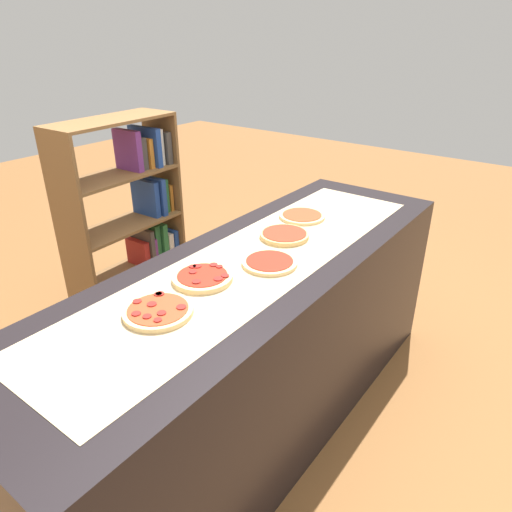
{
  "coord_description": "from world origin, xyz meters",
  "views": [
    {
      "loc": [
        -1.42,
        -1.06,
        1.8
      ],
      "look_at": [
        0.0,
        0.0,
        0.92
      ],
      "focal_mm": 32.7,
      "sensor_mm": 36.0,
      "label": 1
    }
  ],
  "objects_px": {
    "pizza_plain_3": "(284,235)",
    "bookshelf": "(138,223)",
    "pizza_pepperoni_1": "(203,277)",
    "pizza_plain_2": "(270,262)",
    "pizza_pepperoni_0": "(158,311)",
    "pizza_plain_4": "(302,216)"
  },
  "relations": [
    {
      "from": "pizza_pepperoni_1",
      "to": "pizza_plain_3",
      "type": "relative_size",
      "value": 1.03
    },
    {
      "from": "pizza_pepperoni_1",
      "to": "pizza_plain_2",
      "type": "xyz_separation_m",
      "value": [
        0.27,
        -0.13,
        -0.0
      ]
    },
    {
      "from": "pizza_plain_3",
      "to": "bookshelf",
      "type": "relative_size",
      "value": 0.17
    },
    {
      "from": "pizza_pepperoni_0",
      "to": "pizza_plain_4",
      "type": "xyz_separation_m",
      "value": [
        1.07,
        0.08,
        -0.0
      ]
    },
    {
      "from": "pizza_plain_2",
      "to": "pizza_plain_4",
      "type": "height_order",
      "value": "same"
    },
    {
      "from": "pizza_pepperoni_1",
      "to": "pizza_plain_3",
      "type": "bearing_deg",
      "value": -3.01
    },
    {
      "from": "pizza_plain_2",
      "to": "pizza_plain_3",
      "type": "distance_m",
      "value": 0.29
    },
    {
      "from": "pizza_plain_3",
      "to": "bookshelf",
      "type": "distance_m",
      "value": 1.27
    },
    {
      "from": "pizza_pepperoni_0",
      "to": "pizza_pepperoni_1",
      "type": "relative_size",
      "value": 1.02
    },
    {
      "from": "pizza_pepperoni_0",
      "to": "pizza_plain_4",
      "type": "bearing_deg",
      "value": 4.22
    },
    {
      "from": "pizza_pepperoni_1",
      "to": "bookshelf",
      "type": "relative_size",
      "value": 0.18
    },
    {
      "from": "pizza_pepperoni_1",
      "to": "pizza_plain_2",
      "type": "height_order",
      "value": "pizza_pepperoni_1"
    },
    {
      "from": "pizza_pepperoni_1",
      "to": "bookshelf",
      "type": "bearing_deg",
      "value": 61.17
    },
    {
      "from": "pizza_pepperoni_1",
      "to": "bookshelf",
      "type": "distance_m",
      "value": 1.4
    },
    {
      "from": "pizza_pepperoni_0",
      "to": "bookshelf",
      "type": "relative_size",
      "value": 0.18
    },
    {
      "from": "pizza_plain_4",
      "to": "bookshelf",
      "type": "bearing_deg",
      "value": 96.94
    },
    {
      "from": "pizza_pepperoni_0",
      "to": "bookshelf",
      "type": "bearing_deg",
      "value": 53.15
    },
    {
      "from": "pizza_pepperoni_1",
      "to": "pizza_plain_2",
      "type": "bearing_deg",
      "value": -26.33
    },
    {
      "from": "pizza_pepperoni_0",
      "to": "pizza_plain_4",
      "type": "height_order",
      "value": "pizza_pepperoni_0"
    },
    {
      "from": "pizza_pepperoni_0",
      "to": "pizza_plain_2",
      "type": "bearing_deg",
      "value": -9.88
    },
    {
      "from": "pizza_plain_4",
      "to": "bookshelf",
      "type": "distance_m",
      "value": 1.2
    },
    {
      "from": "pizza_pepperoni_0",
      "to": "bookshelf",
      "type": "height_order",
      "value": "bookshelf"
    }
  ]
}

